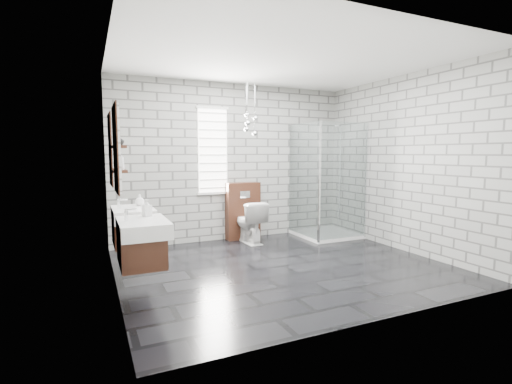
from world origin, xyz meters
TOP-DOWN VIEW (x-y plane):
  - floor at (0.00, 0.00)m, footprint 4.20×3.60m
  - ceiling at (0.00, 0.00)m, footprint 4.20×3.60m
  - wall_back at (0.00, 1.81)m, footprint 4.20×0.02m
  - wall_front at (0.00, -1.81)m, footprint 4.20×0.02m
  - wall_left at (-2.11, 0.00)m, footprint 0.02×3.60m
  - wall_right at (2.11, 0.00)m, footprint 0.02×3.60m
  - vanity_left at (-1.91, -0.50)m, footprint 0.47×0.70m
  - vanity_right at (-1.91, 0.40)m, footprint 0.47×0.70m
  - shelf_lower at (-2.03, -0.05)m, footprint 0.14×0.30m
  - shelf_upper at (-2.03, -0.05)m, footprint 0.14×0.30m
  - window at (-0.40, 1.78)m, footprint 0.56×0.05m
  - cistern_panel at (0.11, 1.70)m, footprint 0.60×0.20m
  - flush_plate at (0.11, 1.60)m, footprint 0.18×0.01m
  - shower_enclosure at (1.50, 1.18)m, footprint 1.00×1.00m
  - pendant_cluster at (0.12, 1.38)m, footprint 0.28×0.26m
  - toilet at (0.11, 1.40)m, footprint 0.42×0.71m
  - soap_bottle_a at (-1.79, -0.28)m, footprint 0.11×0.11m
  - soap_bottle_b at (-1.76, 0.57)m, footprint 0.11×0.11m
  - soap_bottle_c at (-2.02, -0.10)m, footprint 0.09×0.09m
  - vase at (-2.02, 0.03)m, footprint 0.11×0.11m

SIDE VIEW (x-z plane):
  - floor at x=0.00m, z-range -0.02..0.00m
  - toilet at x=0.11m, z-range 0.00..0.71m
  - cistern_panel at x=0.11m, z-range 0.00..1.00m
  - shower_enclosure at x=1.50m, z-range -0.51..1.52m
  - vanity_left at x=-1.91m, z-range -0.03..1.54m
  - vanity_right at x=-1.91m, z-range -0.03..1.54m
  - flush_plate at x=0.11m, z-range 0.74..0.86m
  - soap_bottle_b at x=-1.76m, z-range 0.85..0.99m
  - soap_bottle_a at x=-1.79m, z-range 0.85..1.03m
  - shelf_lower at x=-2.03m, z-range 1.31..1.33m
  - wall_back at x=0.00m, z-range 0.00..2.70m
  - wall_front at x=0.00m, z-range 0.00..2.70m
  - wall_left at x=-2.11m, z-range 0.00..2.70m
  - wall_right at x=2.11m, z-range 0.00..2.70m
  - soap_bottle_c at x=-2.02m, z-range 1.33..1.52m
  - window at x=-0.40m, z-range 0.81..2.29m
  - shelf_upper at x=-2.03m, z-range 1.57..1.59m
  - vase at x=-2.02m, z-range 1.59..1.70m
  - pendant_cluster at x=0.12m, z-range 1.55..2.46m
  - ceiling at x=0.00m, z-range 2.70..2.72m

